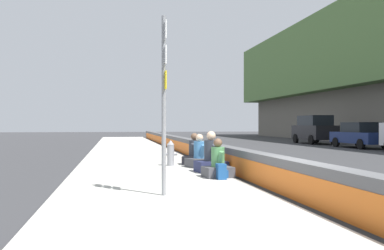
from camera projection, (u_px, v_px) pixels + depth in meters
name	position (u px, v px, depth m)	size (l,w,h in m)	color
ground_plane	(296.00, 202.00, 8.47)	(160.00, 160.00, 0.00)	#353538
sidewalk_strip	(165.00, 203.00, 7.99)	(80.00, 4.40, 0.14)	#B5B2A8
jersey_barrier	(295.00, 181.00, 8.47)	(76.00, 0.45, 0.85)	#545456
route_sign_post	(164.00, 91.00, 8.41)	(0.44, 0.09, 3.60)	gray
fire_hydrant	(171.00, 153.00, 14.48)	(0.26, 0.46, 0.88)	gray
seated_person_foreground	(218.00, 165.00, 11.28)	(0.72, 0.82, 1.05)	#424247
seated_person_middle	(211.00, 159.00, 12.53)	(0.84, 0.95, 1.22)	#23284C
seated_person_rear	(199.00, 157.00, 13.96)	(0.88, 0.95, 1.10)	#424247
seated_person_far	(194.00, 155.00, 14.89)	(0.90, 0.97, 1.11)	black
backpack	(221.00, 172.00, 10.86)	(0.32, 0.28, 0.40)	navy
parked_car_fourth	(360.00, 135.00, 27.67)	(4.53, 2.01, 1.71)	navy
parked_car_midline	(314.00, 129.00, 33.84)	(4.86, 2.19, 2.28)	black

